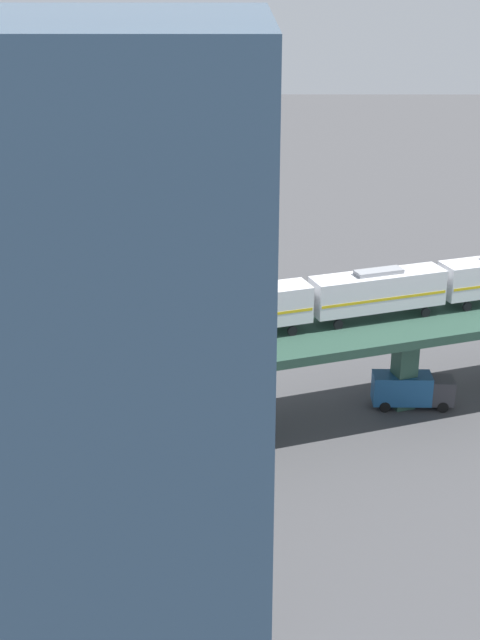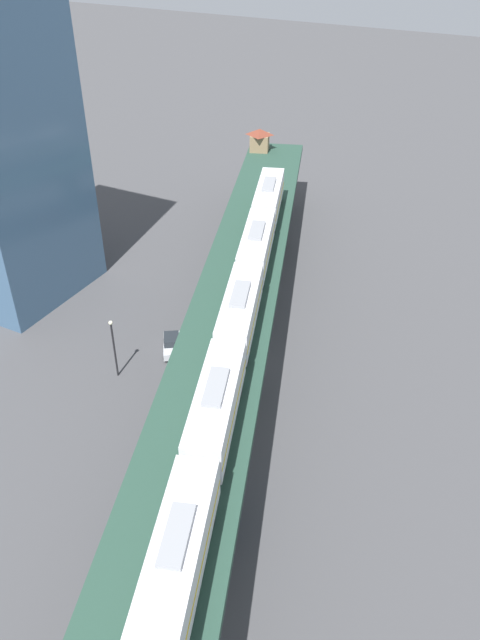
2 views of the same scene
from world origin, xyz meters
The scene contains 7 objects.
ground_plane centered at (0.00, 0.00, 0.00)m, with size 400.00×400.00×0.00m, color #424244.
elevated_viaduct centered at (0.06, -0.18, 7.22)m, with size 38.43×89.58×8.43m.
subway_train centered at (-3.48, 5.67, 10.97)m, with size 23.33×59.80×4.45m.
street_car_silver centered at (7.04, 1.68, 0.94)m, with size 3.89×4.68×1.89m.
delivery_truck centered at (-7.07, 21.03, 1.76)m, with size 2.46×7.23×3.20m.
street_lamp centered at (9.85, 7.87, 4.11)m, with size 0.44×0.44×6.94m.
office_tower centered at (32.23, -1.06, 18.00)m, with size 16.00×16.00×36.00m.
Camera 1 is at (64.43, 5.94, 37.93)m, focal length 50.00 mm.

